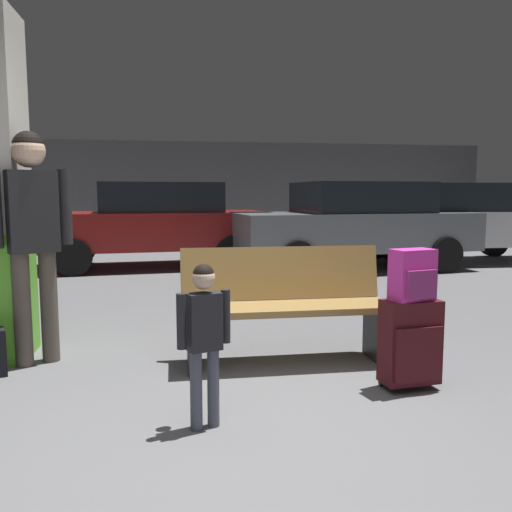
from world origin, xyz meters
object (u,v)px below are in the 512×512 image
object	(u,v)px
parked_car_side	(454,220)
parked_car_far	(154,222)
suitcase	(411,342)
bench	(285,306)
parked_car_near	(354,223)
backpack_bright	(413,275)
adult	(32,222)
child	(204,328)

from	to	relation	value
parked_car_side	parked_car_far	xyz separation A→B (m)	(-5.70, 0.21, 0.00)
suitcase	parked_car_far	bearing A→B (deg)	106.28
bench	parked_car_near	bearing A→B (deg)	64.93
backpack_bright	parked_car_near	size ratio (longest dim) A/B	0.08
backpack_bright	adult	distance (m)	2.79
parked_car_side	parked_car_near	distance (m)	2.35
bench	child	size ratio (longest dim) A/B	1.73
suitcase	adult	xyz separation A→B (m)	(-2.60, 0.96, 0.77)
bench	backpack_bright	xyz separation A→B (m)	(0.70, -0.71, 0.33)
bench	adult	xyz separation A→B (m)	(-1.90, 0.25, 0.65)
parked_car_near	suitcase	bearing A→B (deg)	-105.75
child	parked_car_side	size ratio (longest dim) A/B	0.22
backpack_bright	parked_car_far	bearing A→B (deg)	106.29
suitcase	parked_car_far	xyz separation A→B (m)	(-1.88, 6.45, 0.48)
suitcase	backpack_bright	xyz separation A→B (m)	(0.00, -0.00, 0.45)
bench	suitcase	world-z (taller)	bench
parked_car_near	parked_car_side	bearing A→B (deg)	16.58
backpack_bright	child	bearing A→B (deg)	-164.53
backpack_bright	child	xyz separation A→B (m)	(-1.40, -0.39, -0.20)
backpack_bright	parked_car_far	world-z (taller)	parked_car_far
child	parked_car_near	world-z (taller)	parked_car_near
parked_car_side	suitcase	bearing A→B (deg)	-121.47
suitcase	parked_car_near	size ratio (longest dim) A/B	0.14
backpack_bright	parked_car_side	distance (m)	7.32
suitcase	child	xyz separation A→B (m)	(-1.40, -0.39, 0.25)
adult	backpack_bright	bearing A→B (deg)	-20.21
bench	child	distance (m)	1.31
parked_car_near	parked_car_far	distance (m)	3.57
child	parked_car_side	distance (m)	8.44
bench	backpack_bright	distance (m)	1.05
parked_car_near	adult	bearing A→B (deg)	-132.14
bench	parked_car_near	size ratio (longest dim) A/B	0.38
suitcase	parked_car_side	size ratio (longest dim) A/B	0.15
backpack_bright	adult	world-z (taller)	adult
child	parked_car_far	size ratio (longest dim) A/B	0.22
suitcase	adult	distance (m)	2.88
suitcase	backpack_bright	size ratio (longest dim) A/B	1.78
bench	parked_car_far	world-z (taller)	parked_car_far
adult	bench	bearing A→B (deg)	-7.44
adult	parked_car_far	world-z (taller)	adult
parked_car_side	backpack_bright	bearing A→B (deg)	-121.46
adult	child	bearing A→B (deg)	-48.16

